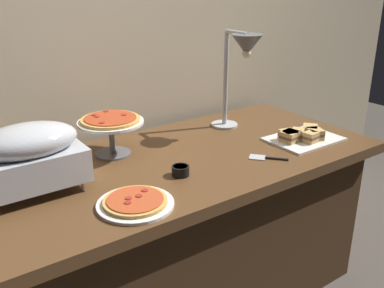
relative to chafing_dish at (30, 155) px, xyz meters
name	(u,v)px	position (x,y,z in m)	size (l,w,h in m)	color
back_wall	(115,43)	(0.58, 0.46, 0.29)	(4.40, 0.04, 2.40)	#C6B593
buffet_table	(174,233)	(0.58, -0.04, -0.52)	(1.90, 0.84, 0.76)	brown
chafing_dish	(30,155)	(0.00, 0.00, 0.00)	(0.38, 0.23, 0.26)	#B7BABF
heat_lamp	(242,56)	(1.06, 0.06, 0.24)	(0.15, 0.29, 0.50)	#B7BABF
pizza_plate_front	(135,203)	(0.25, -0.31, -0.14)	(0.27, 0.27, 0.03)	white
pizza_plate_center	(111,124)	(0.40, 0.16, -0.01)	(0.29, 0.29, 0.18)	#595B60
sandwich_platter	(302,136)	(1.22, -0.21, -0.13)	(0.35, 0.25, 0.06)	white
sauce_cup_near	(180,170)	(0.52, -0.19, -0.13)	(0.07, 0.07, 0.04)	black
serving_spatula	(267,158)	(0.92, -0.27, -0.15)	(0.14, 0.15, 0.01)	#B7BABF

